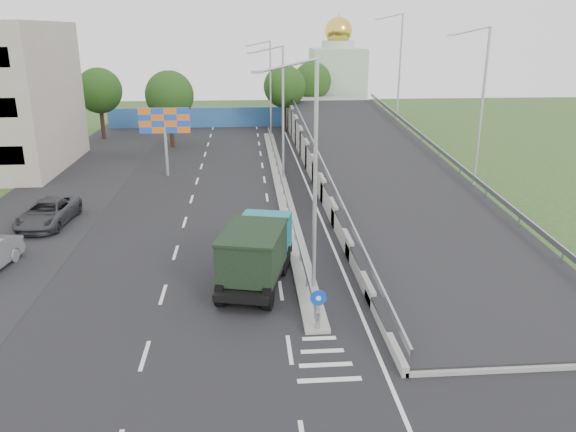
{
  "coord_description": "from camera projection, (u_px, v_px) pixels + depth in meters",
  "views": [
    {
      "loc": [
        -2.66,
        -17.13,
        11.29
      ],
      "look_at": [
        -0.54,
        10.2,
        2.2
      ],
      "focal_mm": 35.0,
      "sensor_mm": 36.0,
      "label": 1
    }
  ],
  "objects": [
    {
      "name": "overpass_ramp",
      "position": [
        379.0,
        162.0,
        42.67
      ],
      "size": [
        10.0,
        50.0,
        3.5
      ],
      "color": "gray",
      "rests_on": "ground"
    },
    {
      "name": "blue_wall",
      "position": [
        233.0,
        117.0,
        68.5
      ],
      "size": [
        30.0,
        0.5,
        2.4
      ],
      "primitive_type": "cube",
      "color": "#295597",
      "rests_on": "ground"
    },
    {
      "name": "parking_strip",
      "position": [
        48.0,
        207.0,
        37.72
      ],
      "size": [
        8.0,
        90.0,
        0.05
      ],
      "primitive_type": "cube",
      "color": "black",
      "rests_on": "ground"
    },
    {
      "name": "ground",
      "position": [
        325.0,
        364.0,
        19.96
      ],
      "size": [
        160.0,
        160.0,
        0.0
      ],
      "primitive_type": "plane",
      "color": "#2D4C1E",
      "rests_on": "ground"
    },
    {
      "name": "tree_median_far",
      "position": [
        285.0,
        87.0,
        63.9
      ],
      "size": [
        4.8,
        4.8,
        7.6
      ],
      "color": "black",
      "rests_on": "ground"
    },
    {
      "name": "tree_left_mid",
      "position": [
        170.0,
        95.0,
        55.45
      ],
      "size": [
        4.8,
        4.8,
        7.6
      ],
      "color": "black",
      "rests_on": "ground"
    },
    {
      "name": "lamp_post_far",
      "position": [
        269.0,
        83.0,
        61.67
      ],
      "size": [
        2.74,
        0.18,
        10.08
      ],
      "color": "#B2B5B7",
      "rests_on": "median"
    },
    {
      "name": "sign_bollard",
      "position": [
        318.0,
        309.0,
        21.7
      ],
      "size": [
        0.64,
        0.23,
        1.67
      ],
      "color": "black",
      "rests_on": "median"
    },
    {
      "name": "church",
      "position": [
        337.0,
        77.0,
        75.8
      ],
      "size": [
        7.0,
        7.0,
        13.8
      ],
      "color": "#B2CCAD",
      "rests_on": "ground"
    },
    {
      "name": "billboard",
      "position": [
        165.0,
        125.0,
        44.48
      ],
      "size": [
        4.0,
        0.24,
        5.5
      ],
      "color": "#B2B5B7",
      "rests_on": "ground"
    },
    {
      "name": "tree_left_far",
      "position": [
        99.0,
        91.0,
        59.6
      ],
      "size": [
        4.8,
        4.8,
        7.6
      ],
      "color": "black",
      "rests_on": "ground"
    },
    {
      "name": "tree_ramp_far",
      "position": [
        312.0,
        81.0,
        70.82
      ],
      "size": [
        4.8,
        4.8,
        7.6
      ],
      "color": "black",
      "rests_on": "ground"
    },
    {
      "name": "median",
      "position": [
        281.0,
        185.0,
        42.64
      ],
      "size": [
        1.0,
        44.0,
        0.2
      ],
      "primitive_type": "cube",
      "color": "gray",
      "rests_on": "ground"
    },
    {
      "name": "dump_truck",
      "position": [
        257.0,
        251.0,
        25.94
      ],
      "size": [
        3.83,
        6.92,
        2.89
      ],
      "rotation": [
        0.0,
        0.0,
        -0.24
      ],
      "color": "black",
      "rests_on": "ground"
    },
    {
      "name": "parked_car_c",
      "position": [
        48.0,
        213.0,
        34.04
      ],
      "size": [
        2.92,
        5.66,
        1.52
      ],
      "primitive_type": "imported",
      "rotation": [
        0.0,
        0.0,
        -0.07
      ],
      "color": "#343439",
      "rests_on": "ground"
    },
    {
      "name": "median_guardrail",
      "position": [
        281.0,
        177.0,
        42.44
      ],
      "size": [
        0.09,
        44.0,
        0.71
      ],
      "color": "gray",
      "rests_on": "median"
    },
    {
      "name": "lamp_post_near",
      "position": [
        311.0,
        166.0,
        23.82
      ],
      "size": [
        2.74,
        0.18,
        10.08
      ],
      "color": "#B2B5B7",
      "rests_on": "median"
    },
    {
      "name": "road_surface",
      "position": [
        242.0,
        203.0,
        38.67
      ],
      "size": [
        26.0,
        90.0,
        0.04
      ],
      "primitive_type": "cube",
      "color": "black",
      "rests_on": "ground"
    },
    {
      "name": "lamp_post_mid",
      "position": [
        281.0,
        106.0,
        42.75
      ],
      "size": [
        2.74,
        0.18,
        10.08
      ],
      "color": "#B2B5B7",
      "rests_on": "median"
    }
  ]
}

